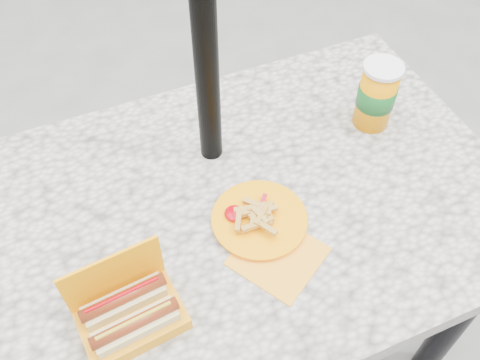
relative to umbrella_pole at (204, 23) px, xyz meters
name	(u,v)px	position (x,y,z in m)	size (l,w,h in m)	color
ground	(239,340)	(0.00, -0.16, -1.10)	(60.00, 60.00, 0.00)	slate
picnic_table	(239,230)	(0.00, -0.16, -0.46)	(1.20, 0.80, 0.75)	beige
umbrella_pole	(204,23)	(0.00, 0.00, 0.00)	(0.05, 0.05, 2.20)	black
hotdog_box	(130,314)	(-0.29, -0.33, -0.32)	(0.19, 0.14, 0.15)	#FF9800
fries_plate	(260,221)	(0.02, -0.23, -0.34)	(0.22, 0.30, 0.04)	#FAA121
soda_cup	(376,95)	(0.39, -0.06, -0.26)	(0.09, 0.09, 0.17)	#FF9200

